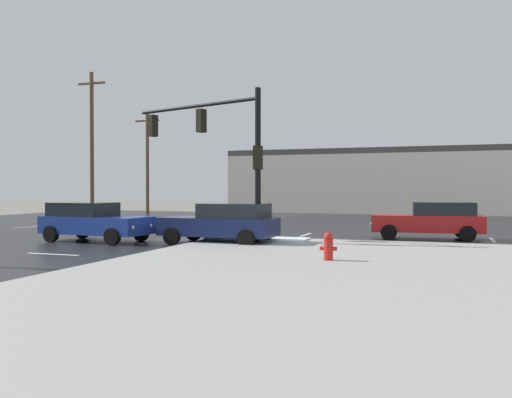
{
  "coord_description": "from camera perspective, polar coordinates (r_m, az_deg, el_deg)",
  "views": [
    {
      "loc": [
        12.01,
        -24.47,
        2.15
      ],
      "look_at": [
        1.1,
        7.1,
        1.53
      ],
      "focal_mm": 37.97,
      "sensor_mm": 36.0,
      "label": 1
    }
  ],
  "objects": [
    {
      "name": "ground_plane",
      "position": [
        27.34,
        -7.08,
        -3.46
      ],
      "size": [
        120.0,
        120.0,
        0.0
      ],
      "primitive_type": "plane",
      "color": "slate"
    },
    {
      "name": "road_asphalt",
      "position": [
        27.34,
        -7.08,
        -3.44
      ],
      "size": [
        44.0,
        44.0,
        0.02
      ],
      "primitive_type": "cube",
      "color": "#232326",
      "rests_on": "ground_plane"
    },
    {
      "name": "sidewalk_corner",
      "position": [
        12.64,
        18.95,
        -8.48
      ],
      "size": [
        18.0,
        18.0,
        0.14
      ],
      "primitive_type": "cube",
      "color": "#9E9E99",
      "rests_on": "ground_plane"
    },
    {
      "name": "snow_strip_curbside",
      "position": [
        21.72,
        0.15,
        -4.18
      ],
      "size": [
        4.0,
        1.6,
        0.06
      ],
      "primitive_type": "cube",
      "color": "white",
      "rests_on": "sidewalk_corner"
    },
    {
      "name": "lane_markings",
      "position": [
        25.58,
        -6.01,
        -3.72
      ],
      "size": [
        36.15,
        36.15,
        0.01
      ],
      "color": "silver",
      "rests_on": "road_asphalt"
    },
    {
      "name": "traffic_signal_mast",
      "position": [
        21.72,
        -3.75,
        6.23
      ],
      "size": [
        6.31,
        2.27,
        5.84
      ],
      "rotation": [
        0.0,
        0.0,
        2.82
      ],
      "color": "black",
      "rests_on": "sidewalk_corner"
    },
    {
      "name": "fire_hydrant",
      "position": [
        15.47,
        7.63,
        -4.94
      ],
      "size": [
        0.48,
        0.26,
        0.79
      ],
      "color": "red",
      "rests_on": "sidewalk_corner"
    },
    {
      "name": "strip_building_background",
      "position": [
        50.54,
        11.76,
        1.81
      ],
      "size": [
        24.52,
        8.0,
        5.67
      ],
      "color": "beige",
      "rests_on": "ground_plane"
    },
    {
      "name": "sedan_blue",
      "position": [
        22.9,
        -16.82,
        -2.24
      ],
      "size": [
        4.65,
        2.34,
        1.58
      ],
      "rotation": [
        0.0,
        0.0,
        -0.09
      ],
      "color": "navy",
      "rests_on": "road_asphalt"
    },
    {
      "name": "sedan_red",
      "position": [
        24.04,
        17.93,
        -2.09
      ],
      "size": [
        4.65,
        2.32,
        1.58
      ],
      "rotation": [
        0.0,
        0.0,
        3.22
      ],
      "color": "#B21919",
      "rests_on": "road_asphalt"
    },
    {
      "name": "sedan_navy",
      "position": [
        20.91,
        -3.56,
        -2.5
      ],
      "size": [
        4.59,
        2.15,
        1.58
      ],
      "rotation": [
        0.0,
        0.0,
        3.11
      ],
      "color": "#141E47",
      "rests_on": "road_asphalt"
    },
    {
      "name": "utility_pole_far",
      "position": [
        40.67,
        -16.91,
        5.7
      ],
      "size": [
        2.2,
        0.28,
        10.51
      ],
      "color": "brown",
      "rests_on": "ground_plane"
    },
    {
      "name": "utility_pole_distant",
      "position": [
        46.53,
        -11.37,
        4.0
      ],
      "size": [
        2.2,
        0.28,
        8.69
      ],
      "color": "brown",
      "rests_on": "ground_plane"
    }
  ]
}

